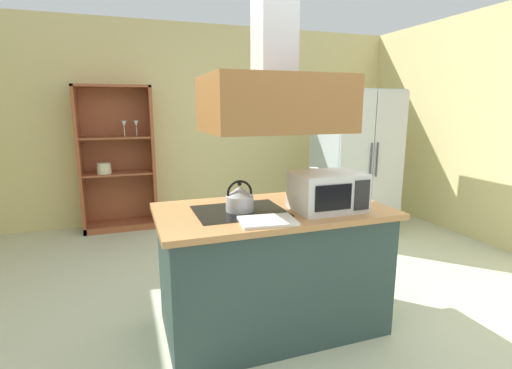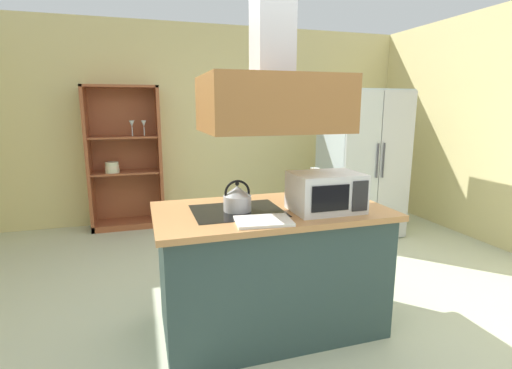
% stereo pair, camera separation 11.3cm
% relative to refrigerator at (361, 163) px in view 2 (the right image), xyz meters
% --- Properties ---
extents(ground_plane, '(7.80, 7.80, 0.00)m').
position_rel_refrigerator_xyz_m(ground_plane, '(-1.70, -1.61, -0.90)').
color(ground_plane, beige).
extents(wall_back, '(6.00, 0.12, 2.70)m').
position_rel_refrigerator_xyz_m(wall_back, '(-1.70, 1.39, 0.45)').
color(wall_back, beige).
rests_on(wall_back, ground).
extents(kitchen_island, '(1.60, 0.88, 0.90)m').
position_rel_refrigerator_xyz_m(kitchen_island, '(-1.79, -1.68, -0.44)').
color(kitchen_island, '#2E4443').
rests_on(kitchen_island, ground).
extents(range_hood, '(0.90, 0.70, 1.27)m').
position_rel_refrigerator_xyz_m(range_hood, '(-1.79, -1.68, 0.83)').
color(range_hood, '#9C6534').
extents(refrigerator, '(0.90, 0.77, 1.79)m').
position_rel_refrigerator_xyz_m(refrigerator, '(0.00, 0.00, 0.00)').
color(refrigerator, '#B0C1C5').
rests_on(refrigerator, ground).
extents(dish_cabinet, '(0.92, 0.40, 1.86)m').
position_rel_refrigerator_xyz_m(dish_cabinet, '(-2.83, 1.17, -0.07)').
color(dish_cabinet, '#974E2E').
rests_on(dish_cabinet, ground).
extents(kettle, '(0.19, 0.19, 0.21)m').
position_rel_refrigerator_xyz_m(kettle, '(-2.03, -1.68, 0.09)').
color(kettle, '#BBBABD').
rests_on(kettle, kitchen_island).
extents(cutting_board, '(0.36, 0.27, 0.02)m').
position_rel_refrigerator_xyz_m(cutting_board, '(-1.94, -1.98, 0.01)').
color(cutting_board, white).
rests_on(cutting_board, kitchen_island).
extents(microwave, '(0.46, 0.35, 0.26)m').
position_rel_refrigerator_xyz_m(microwave, '(-1.45, -1.85, 0.13)').
color(microwave, silver).
rests_on(microwave, kitchen_island).
extents(wine_glass_on_counter, '(0.08, 0.08, 0.21)m').
position_rel_refrigerator_xyz_m(wine_glass_on_counter, '(-1.29, -1.33, 0.16)').
color(wine_glass_on_counter, silver).
rests_on(wine_glass_on_counter, kitchen_island).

